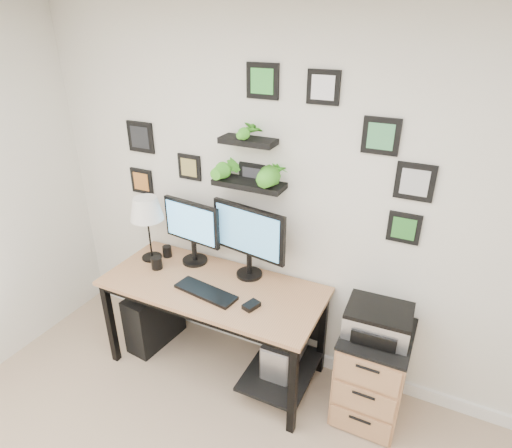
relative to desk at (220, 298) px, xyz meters
The scene contains 14 objects.
room 0.78m from the desk, 37.06° to the left, with size 4.00×4.00×4.00m.
desk is the anchor object (origin of this frame).
monitor_left 0.56m from the desk, 151.77° to the left, with size 0.50×0.22×0.51m.
monitor_right 0.51m from the desk, 52.17° to the left, with size 0.59×0.22×0.55m.
keyboard 0.20m from the desk, 98.81° to the right, with size 0.46×0.15×0.02m, color black.
mouse 0.39m from the desk, 24.50° to the right, with size 0.07×0.11×0.03m, color black.
table_lamp 0.86m from the desk, behind, with size 0.25×0.25×0.52m.
mug 0.56m from the desk, behind, with size 0.08×0.08×0.09m, color black.
pen_cup 0.61m from the desk, 164.80° to the left, with size 0.07×0.07×0.09m, color black.
pc_tower_black 0.74m from the desk, behind, with size 0.22×0.49×0.49m, color black.
pc_tower_grey 0.65m from the desk, ahead, with size 0.22×0.47×0.46m.
file_cabinet 1.17m from the desk, ahead, with size 0.43×0.53×0.67m.
printer 1.13m from the desk, ahead, with size 0.41×0.34×0.18m.
wall_decor 1.07m from the desk, 59.23° to the left, with size 2.27×0.18×1.05m.
Camera 1 is at (0.94, -0.53, 2.48)m, focal length 30.00 mm.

